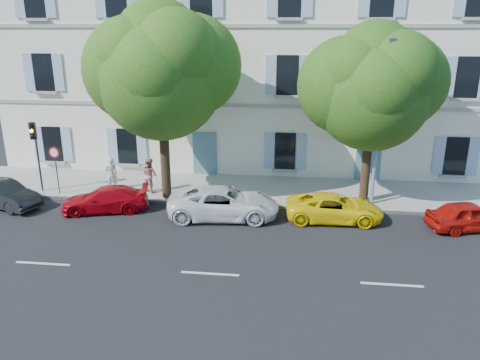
# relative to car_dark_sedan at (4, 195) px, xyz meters

# --- Properties ---
(ground) EXTENTS (90.00, 90.00, 0.00)m
(ground) POSITION_rel_car_dark_sedan_xyz_m (10.54, -0.96, -0.61)
(ground) COLOR black
(sidewalk) EXTENTS (36.00, 4.50, 0.15)m
(sidewalk) POSITION_rel_car_dark_sedan_xyz_m (10.54, 3.49, -0.53)
(sidewalk) COLOR #A09E96
(sidewalk) RESTS_ON ground
(kerb) EXTENTS (36.00, 0.16, 0.16)m
(kerb) POSITION_rel_car_dark_sedan_xyz_m (10.54, 1.32, -0.53)
(kerb) COLOR #9E998E
(kerb) RESTS_ON ground
(building) EXTENTS (28.00, 7.00, 12.00)m
(building) POSITION_rel_car_dark_sedan_xyz_m (10.54, 9.24, 5.39)
(building) COLOR white
(building) RESTS_ON ground
(car_dark_sedan) EXTENTS (3.90, 2.41, 1.21)m
(car_dark_sedan) POSITION_rel_car_dark_sedan_xyz_m (0.00, 0.00, 0.00)
(car_dark_sedan) COLOR black
(car_dark_sedan) RESTS_ON ground
(car_red_coupe) EXTENTS (4.10, 2.48, 1.11)m
(car_red_coupe) POSITION_rel_car_dark_sedan_xyz_m (4.83, 0.09, -0.05)
(car_red_coupe) COLOR #AC040F
(car_red_coupe) RESTS_ON ground
(car_white_coupe) EXTENTS (4.99, 2.65, 1.34)m
(car_white_coupe) POSITION_rel_car_dark_sedan_xyz_m (10.27, -0.01, 0.06)
(car_white_coupe) COLOR white
(car_white_coupe) RESTS_ON ground
(car_yellow_supercar) EXTENTS (4.19, 2.02, 1.15)m
(car_yellow_supercar) POSITION_rel_car_dark_sedan_xyz_m (15.04, 0.24, -0.03)
(car_yellow_supercar) COLOR yellow
(car_yellow_supercar) RESTS_ON ground
(car_red_hatchback) EXTENTS (3.72, 2.26, 1.18)m
(car_red_hatchback) POSITION_rel_car_dark_sedan_xyz_m (20.47, -0.08, -0.02)
(car_red_hatchback) COLOR #B4120B
(car_red_hatchback) RESTS_ON ground
(tree_left) EXTENTS (5.67, 5.67, 8.78)m
(tree_left) POSITION_rel_car_dark_sedan_xyz_m (7.20, 1.85, 5.20)
(tree_left) COLOR #3A2819
(tree_left) RESTS_ON sidewalk
(tree_right) EXTENTS (5.09, 5.09, 7.84)m
(tree_right) POSITION_rel_car_dark_sedan_xyz_m (16.54, 2.35, 4.57)
(tree_right) COLOR #3A2819
(tree_right) RESTS_ON sidewalk
(traffic_light) EXTENTS (0.30, 0.40, 3.49)m
(traffic_light) POSITION_rel_car_dark_sedan_xyz_m (0.79, 1.83, 2.07)
(traffic_light) COLOR #383A3D
(traffic_light) RESTS_ON sidewalk
(road_sign) EXTENTS (0.55, 0.09, 2.37)m
(road_sign) POSITION_rel_car_dark_sedan_xyz_m (1.82, 1.64, 1.25)
(road_sign) COLOR #383A3D
(road_sign) RESTS_ON sidewalk
(street_lamp) EXTENTS (0.25, 1.59, 7.50)m
(street_lamp) POSITION_rel_car_dark_sedan_xyz_m (16.87, 1.93, 3.79)
(street_lamp) COLOR #7293BF
(street_lamp) RESTS_ON sidewalk
(pedestrian_a) EXTENTS (0.71, 0.65, 1.64)m
(pedestrian_a) POSITION_rel_car_dark_sedan_xyz_m (4.19, 2.56, 0.36)
(pedestrian_a) COLOR silver
(pedestrian_a) RESTS_ON sidewalk
(pedestrian_b) EXTENTS (1.05, 0.99, 1.72)m
(pedestrian_b) POSITION_rel_car_dark_sedan_xyz_m (6.18, 2.50, 0.40)
(pedestrian_b) COLOR tan
(pedestrian_b) RESTS_ON sidewalk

